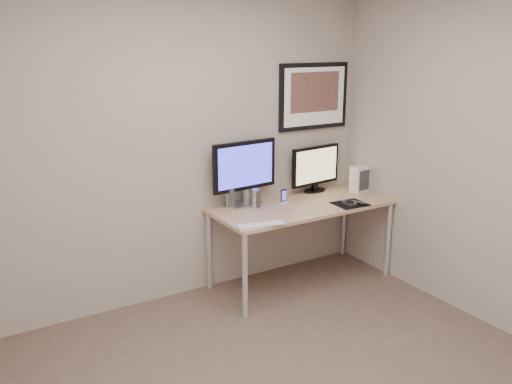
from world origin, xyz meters
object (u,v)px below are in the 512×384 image
(desk, at_px, (302,212))
(monitor_tv, at_px, (315,168))
(monitor_large, at_px, (245,170))
(speaker_left, at_px, (230,197))
(framed_art, at_px, (314,96))
(phone_dock, at_px, (283,196))
(keyboard, at_px, (261,225))
(speaker_right, at_px, (255,199))
(fan_unit, at_px, (360,179))

(desk, bearing_deg, monitor_tv, 38.17)
(monitor_large, bearing_deg, speaker_left, 172.93)
(framed_art, bearing_deg, monitor_tv, -91.12)
(speaker_left, distance_m, phone_dock, 0.49)
(desk, height_order, monitor_large, monitor_large)
(speaker_left, bearing_deg, keyboard, -80.68)
(speaker_right, bearing_deg, phone_dock, -18.85)
(desk, height_order, monitor_tv, monitor_tv)
(speaker_right, xyz_separation_m, phone_dock, (0.29, 0.00, -0.02))
(phone_dock, distance_m, fan_unit, 0.83)
(keyboard, bearing_deg, speaker_right, 77.66)
(monitor_tv, relative_size, keyboard, 1.47)
(monitor_large, bearing_deg, keyboard, -111.52)
(monitor_tv, height_order, phone_dock, monitor_tv)
(speaker_left, bearing_deg, fan_unit, 3.10)
(monitor_large, height_order, phone_dock, monitor_large)
(framed_art, relative_size, speaker_left, 4.10)
(speaker_right, bearing_deg, framed_art, -3.30)
(speaker_right, relative_size, phone_dock, 1.33)
(framed_art, distance_m, speaker_left, 1.23)
(phone_dock, height_order, fan_unit, fan_unit)
(monitor_large, bearing_deg, framed_art, 2.10)
(desk, bearing_deg, fan_unit, 4.81)
(speaker_left, xyz_separation_m, fan_unit, (1.29, -0.19, 0.03))
(speaker_left, xyz_separation_m, keyboard, (-0.02, -0.53, -0.08))
(monitor_tv, bearing_deg, framed_art, 82.74)
(desk, bearing_deg, speaker_left, 157.18)
(desk, bearing_deg, phone_dock, 134.04)
(speaker_left, bearing_deg, desk, -11.57)
(desk, relative_size, speaker_left, 8.75)
(framed_art, height_order, speaker_left, framed_art)
(monitor_tv, relative_size, speaker_right, 3.33)
(monitor_tv, xyz_separation_m, speaker_left, (-0.93, -0.03, -0.14))
(framed_art, distance_m, fan_unit, 0.89)
(monitor_tv, bearing_deg, monitor_large, 176.41)
(desk, xyz_separation_m, monitor_tv, (0.35, 0.27, 0.30))
(desk, relative_size, monitor_tv, 2.87)
(monitor_large, distance_m, speaker_left, 0.26)
(desk, height_order, speaker_left, speaker_left)
(keyboard, bearing_deg, monitor_tv, 43.94)
(keyboard, bearing_deg, phone_dock, 53.32)
(framed_art, xyz_separation_m, speaker_left, (-0.93, -0.09, -0.80))
(monitor_tv, height_order, keyboard, monitor_tv)
(desk, xyz_separation_m, speaker_left, (-0.58, 0.25, 0.16))
(framed_art, distance_m, monitor_tv, 0.66)
(monitor_large, height_order, keyboard, monitor_large)
(framed_art, relative_size, phone_dock, 5.95)
(monitor_tv, bearing_deg, fan_unit, -36.80)
(framed_art, distance_m, speaker_right, 1.13)
(monitor_large, distance_m, fan_unit, 1.18)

